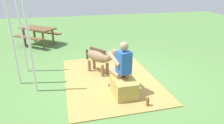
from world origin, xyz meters
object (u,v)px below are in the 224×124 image
tent_pole_left (30,48)px  person_seated (121,65)px  tent_pole_right (22,35)px  tent_pole_mid (13,43)px  soda_bottle (148,102)px  picnic_bench (38,32)px  pony_standing (100,57)px  hay_bale (124,87)px

tent_pole_left → person_seated: bearing=-105.6°
tent_pole_right → tent_pole_mid: 0.82m
soda_bottle → picnic_bench: picnic_bench is taller
soda_bottle → tent_pole_mid: (1.85, 2.88, 1.01)m
person_seated → picnic_bench: bearing=25.3°
picnic_bench → tent_pole_right: bearing=177.3°
pony_standing → person_seated: bearing=-166.4°
soda_bottle → tent_pole_right: 4.00m
pony_standing → tent_pole_left: bearing=109.2°
person_seated → soda_bottle: person_seated is taller
tent_pole_left → tent_pole_mid: size_ratio=1.00×
person_seated → tent_pole_right: bearing=51.4°
tent_pole_left → picnic_bench: 4.28m
soda_bottle → tent_pole_left: 2.93m
hay_bale → person_seated: bearing=9.0°
tent_pole_right → picnic_bench: 2.94m
pony_standing → tent_pole_right: 2.33m
person_seated → tent_pole_right: size_ratio=0.58×
tent_pole_right → picnic_bench: bearing=-2.7°
hay_bale → tent_pole_mid: 2.96m
pony_standing → tent_pole_right: tent_pole_right is taller
tent_pole_mid → picnic_bench: 3.75m
hay_bale → tent_pole_left: tent_pole_left is taller
pony_standing → tent_pole_mid: bearing=91.8°
person_seated → tent_pole_left: tent_pole_left is taller
person_seated → tent_pole_left: bearing=74.4°
pony_standing → soda_bottle: size_ratio=4.66×
pony_standing → picnic_bench: bearing=28.7°
pony_standing → tent_pole_mid: size_ratio=0.52×
tent_pole_right → picnic_bench: (2.88, -0.14, -0.56)m
picnic_bench → soda_bottle: bearing=-154.4°
soda_bottle → tent_pole_left: tent_pole_left is taller
picnic_bench → tent_pole_left: bearing=-176.7°
soda_bottle → picnic_bench: bearing=25.6°
pony_standing → tent_pole_mid: 2.29m
tent_pole_right → tent_pole_mid: size_ratio=1.00×
soda_bottle → tent_pole_mid: bearing=57.2°
tent_pole_right → pony_standing: bearing=-109.5°
hay_bale → pony_standing: 1.40m
tent_pole_right → tent_pole_mid: bearing=174.1°
hay_bale → tent_pole_mid: bearing=63.4°
soda_bottle → picnic_bench: 6.17m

